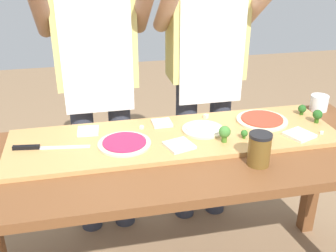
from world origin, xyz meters
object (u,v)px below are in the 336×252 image
object	(u,v)px
broccoli_floret_front_right	(225,133)
cook_right	(206,60)
pizza_whole_beet_magenta	(124,143)
broccoli_floret_back_mid	(302,109)
pizza_slice_near_left	(179,145)
pizza_whole_tomato_red	(262,120)
flour_cup	(319,104)
pizza_slice_far_left	(299,135)
sauce_jar	(259,149)
broccoli_floret_front_mid	(244,134)
pizza_slice_center	(88,131)
broccoli_floret_back_left	(317,115)
broccoli_floret_front_left	(266,136)
chefs_knife	(40,147)
cheese_crumble_b	(206,116)
pizza_slice_far_right	(162,123)
pizza_whole_white_garlic	(203,129)
cheese_crumble_a	(142,127)
cook_left	(97,66)
prep_table	(177,173)
cheese_crumble_c	(322,133)

from	to	relation	value
broccoli_floret_front_right	cook_right	xyz separation A→B (m)	(0.09, 0.56, 0.15)
pizza_whole_beet_magenta	broccoli_floret_back_mid	size ratio (longest dim) A/B	4.39
pizza_slice_near_left	pizza_whole_beet_magenta	bearing A→B (deg)	163.87
pizza_whole_tomato_red	broccoli_floret_back_mid	xyz separation A→B (m)	(0.22, 0.03, 0.02)
pizza_whole_tomato_red	flour_cup	bearing A→B (deg)	17.00
pizza_slice_far_left	sauce_jar	world-z (taller)	sauce_jar
pizza_whole_tomato_red	sauce_jar	bearing A→B (deg)	-116.14
broccoli_floret_front_mid	pizza_slice_center	bearing A→B (deg)	162.87
pizza_slice_near_left	broccoli_floret_back_mid	distance (m)	0.69
broccoli_floret_back_left	broccoli_floret_front_left	bearing A→B (deg)	-157.78
chefs_knife	cheese_crumble_b	bearing A→B (deg)	11.19
cheese_crumble_b	cook_right	size ratio (longest dim) A/B	0.01
pizza_slice_far_right	pizza_whole_white_garlic	bearing A→B (deg)	-32.05
broccoli_floret_front_mid	pizza_whole_tomato_red	bearing A→B (deg)	44.71
pizza_whole_tomato_red	cheese_crumble_b	world-z (taller)	cheese_crumble_b
cheese_crumble_a	cheese_crumble_b	world-z (taller)	cheese_crumble_b
sauce_jar	cook_left	world-z (taller)	cook_left
pizza_slice_far_left	broccoli_floret_front_right	distance (m)	0.34
pizza_slice_near_left	broccoli_floret_back_mid	xyz separation A→B (m)	(0.67, 0.20, 0.02)
pizza_slice_far_left	broccoli_floret_back_left	bearing A→B (deg)	36.99
pizza_slice_center	broccoli_floret_back_left	bearing A→B (deg)	-6.69
pizza_slice_far_right	cook_right	distance (m)	0.49
pizza_slice_far_right	broccoli_floret_front_left	world-z (taller)	broccoli_floret_front_left
broccoli_floret_back_mid	broccoli_floret_front_right	bearing A→B (deg)	-157.42
broccoli_floret_back_mid	cook_left	xyz separation A→B (m)	(-0.96, 0.37, 0.17)
broccoli_floret_front_left	flour_cup	distance (m)	0.53
pizza_slice_center	sauce_jar	xyz separation A→B (m)	(0.64, -0.39, 0.04)
broccoli_floret_front_right	cheese_crumble_b	distance (m)	0.26
prep_table	broccoli_floret_front_left	size ratio (longest dim) A/B	40.63
broccoli_floret_front_mid	cheese_crumble_a	distance (m)	0.46
pizza_whole_white_garlic	sauce_jar	xyz separation A→B (m)	(0.14, -0.30, 0.04)
pizza_whole_tomato_red	cheese_crumble_c	xyz separation A→B (m)	(0.20, -0.18, -0.00)
chefs_knife	pizza_slice_center	xyz separation A→B (m)	(0.20, 0.11, 0.00)
pizza_slice_far_right	flour_cup	distance (m)	0.83
broccoli_floret_front_mid	sauce_jar	size ratio (longest dim) A/B	0.29
pizza_slice_far_right	broccoli_floret_back_left	world-z (taller)	broccoli_floret_back_left
pizza_slice_far_left	broccoli_floret_front_mid	bearing A→B (deg)	172.68
prep_table	broccoli_floret_front_right	bearing A→B (deg)	2.08
broccoli_floret_front_right	cheese_crumble_c	distance (m)	0.45
broccoli_floret_front_mid	cheese_crumble_a	world-z (taller)	broccoli_floret_front_mid
pizza_whole_beet_magenta	pizza_slice_far_right	size ratio (longest dim) A/B	2.56
broccoli_floret_front_right	cook_left	xyz separation A→B (m)	(-0.49, 0.56, 0.15)
broccoli_floret_front_right	cheese_crumble_b	size ratio (longest dim) A/B	3.88
flour_cup	pizza_slice_near_left	bearing A→B (deg)	-161.20
chefs_knife	broccoli_floret_front_mid	bearing A→B (deg)	-5.91
broccoli_floret_front_mid	cheese_crumble_b	distance (m)	0.26
cook_left	pizza_whole_beet_magenta	bearing A→B (deg)	-81.78
broccoli_floret_back_mid	broccoli_floret_front_left	size ratio (longest dim) A/B	1.13
prep_table	pizza_slice_far_right	bearing A→B (deg)	94.46
sauce_jar	cheese_crumble_b	bearing A→B (deg)	101.03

